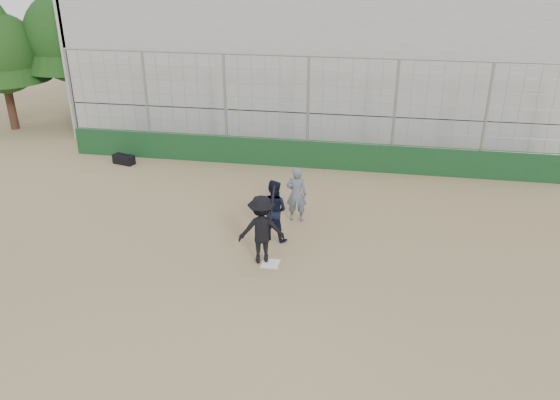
% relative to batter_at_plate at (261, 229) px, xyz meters
% --- Properties ---
extents(ground, '(90.00, 90.00, 0.00)m').
position_rel_batter_at_plate_xyz_m(ground, '(0.24, -0.12, -0.90)').
color(ground, brown).
rests_on(ground, ground).
extents(home_plate, '(0.44, 0.44, 0.02)m').
position_rel_batter_at_plate_xyz_m(home_plate, '(0.24, -0.12, -0.89)').
color(home_plate, white).
rests_on(home_plate, ground).
extents(backstop, '(18.10, 0.25, 4.04)m').
position_rel_batter_at_plate_xyz_m(backstop, '(0.24, 6.88, 0.06)').
color(backstop, '#103518').
rests_on(backstop, ground).
extents(bleachers, '(20.25, 6.70, 6.98)m').
position_rel_batter_at_plate_xyz_m(bleachers, '(0.24, 11.83, 2.02)').
color(bleachers, gray).
rests_on(bleachers, ground).
extents(tree_left, '(4.48, 4.48, 7.00)m').
position_rel_batter_at_plate_xyz_m(tree_left, '(-10.76, 10.88, 3.49)').
color(tree_left, '#3A2915').
rests_on(tree_left, ground).
extents(batter_at_plate, '(1.30, 0.96, 1.95)m').
position_rel_batter_at_plate_xyz_m(batter_at_plate, '(0.00, 0.00, 0.00)').
color(batter_at_plate, black).
rests_on(batter_at_plate, ground).
extents(catcher_crouched, '(1.02, 0.90, 1.18)m').
position_rel_batter_at_plate_xyz_m(catcher_crouched, '(0.07, 1.20, -0.31)').
color(catcher_crouched, black).
rests_on(catcher_crouched, ground).
extents(umpire, '(0.61, 0.41, 1.49)m').
position_rel_batter_at_plate_xyz_m(umpire, '(0.51, 2.47, -0.16)').
color(umpire, '#545A6B').
rests_on(umpire, ground).
extents(equipment_bag, '(0.88, 0.55, 0.39)m').
position_rel_batter_at_plate_xyz_m(equipment_bag, '(-6.51, 6.01, -0.73)').
color(equipment_bag, black).
rests_on(equipment_bag, ground).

